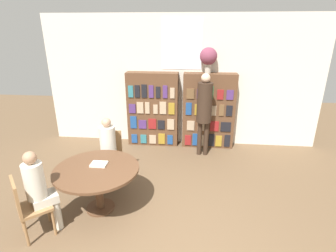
{
  "coord_description": "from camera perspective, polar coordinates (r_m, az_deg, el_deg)",
  "views": [
    {
      "loc": [
        0.3,
        -2.23,
        2.69
      ],
      "look_at": [
        -0.14,
        2.1,
        1.05
      ],
      "focal_mm": 28.0,
      "sensor_mm": 36.0,
      "label": 1
    }
  ],
  "objects": [
    {
      "name": "wall_back",
      "position": [
        6.2,
        2.9,
        9.59
      ],
      "size": [
        6.4,
        0.07,
        3.0
      ],
      "color": "beige",
      "rests_on": "ground_plane"
    },
    {
      "name": "bookshelf_left",
      "position": [
        6.24,
        -3.33,
        3.62
      ],
      "size": [
        1.19,
        0.34,
        1.75
      ],
      "color": "brown",
      "rests_on": "ground_plane"
    },
    {
      "name": "chair_left_side",
      "position": [
        5.04,
        -12.38,
        -5.64
      ],
      "size": [
        0.44,
        0.44,
        0.9
      ],
      "rotation": [
        0.0,
        0.0,
        -3.04
      ],
      "color": "olive",
      "rests_on": "ground_plane"
    },
    {
      "name": "librarian_standing",
      "position": [
        5.61,
        7.93,
        4.29
      ],
      "size": [
        0.32,
        0.59,
        1.82
      ],
      "color": "#332319",
      "rests_on": "ground_plane"
    },
    {
      "name": "open_book_on_table",
      "position": [
        4.17,
        -14.79,
        -8.03
      ],
      "size": [
        0.24,
        0.18,
        0.03
      ],
      "color": "silver",
      "rests_on": "reading_table"
    },
    {
      "name": "bookshelf_right",
      "position": [
        6.17,
        8.79,
        3.21
      ],
      "size": [
        1.19,
        0.34,
        1.75
      ],
      "color": "brown",
      "rests_on": "ground_plane"
    },
    {
      "name": "seated_reader_right",
      "position": [
        3.96,
        -26.17,
        -11.91
      ],
      "size": [
        0.41,
        0.41,
        1.24
      ],
      "rotation": [
        0.0,
        0.0,
        -0.84
      ],
      "color": "beige",
      "rests_on": "ground_plane"
    },
    {
      "name": "seated_reader_left",
      "position": [
        4.79,
        -12.98,
        -4.41
      ],
      "size": [
        0.31,
        0.39,
        1.23
      ],
      "rotation": [
        0.0,
        0.0,
        -3.04
      ],
      "color": "beige",
      "rests_on": "ground_plane"
    },
    {
      "name": "flower_vase",
      "position": [
        5.93,
        8.8,
        14.63
      ],
      "size": [
        0.38,
        0.38,
        0.55
      ],
      "color": "#B7AD9E",
      "rests_on": "bookshelf_right"
    },
    {
      "name": "chair_near_camera",
      "position": [
        4.05,
        -28.3,
        -14.88
      ],
      "size": [
        0.56,
        0.56,
        0.9
      ],
      "rotation": [
        0.0,
        0.0,
        -0.84
      ],
      "color": "olive",
      "rests_on": "ground_plane"
    },
    {
      "name": "reading_table",
      "position": [
        4.15,
        -15.18,
        -10.2
      ],
      "size": [
        1.27,
        1.27,
        0.72
      ],
      "color": "brown",
      "rests_on": "ground_plane"
    }
  ]
}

